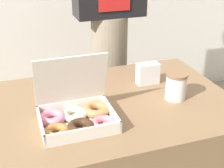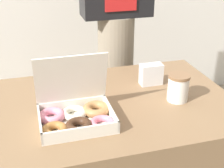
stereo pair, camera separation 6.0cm
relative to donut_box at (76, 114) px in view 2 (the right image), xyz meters
The scene contains 5 objects.
table 0.47m from the donut_box, 31.48° to the left, with size 1.04×0.75×0.74m.
donut_box is the anchor object (origin of this frame).
coffee_cup 0.47m from the donut_box, ahead, with size 0.10×0.10×0.12m.
napkin_holder 0.48m from the donut_box, 30.73° to the left, with size 0.11×0.06×0.10m.
person_customer 0.87m from the donut_box, 63.22° to the left, with size 0.41×0.23×1.78m.
Camera 2 is at (-0.35, -1.16, 1.41)m, focal length 50.00 mm.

